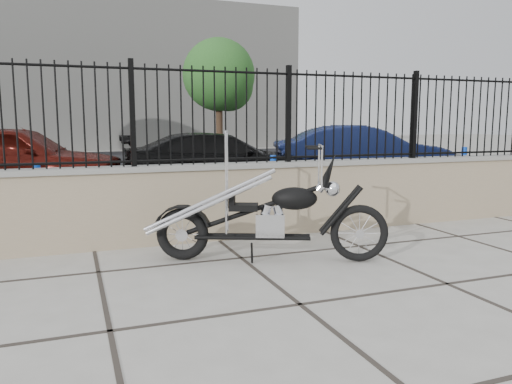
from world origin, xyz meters
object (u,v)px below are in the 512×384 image
object	(u,v)px
chopper_motorcycle	(266,196)
car_blue	(361,154)
car_red	(15,160)
car_black	(220,161)

from	to	relation	value
chopper_motorcycle	car_blue	xyz separation A→B (m)	(4.76, 5.68, -0.01)
chopper_motorcycle	car_red	xyz separation A→B (m)	(-2.97, 6.20, 0.02)
car_red	car_black	bearing A→B (deg)	-81.12
car_blue	chopper_motorcycle	bearing A→B (deg)	157.32
chopper_motorcycle	car_red	distance (m)	6.88
car_red	car_blue	size ratio (longest dim) A/B	1.01
car_red	car_black	world-z (taller)	car_red
car_red	car_black	size ratio (longest dim) A/B	1.00
car_red	car_blue	bearing A→B (deg)	-79.96
chopper_motorcycle	car_red	world-z (taller)	car_red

